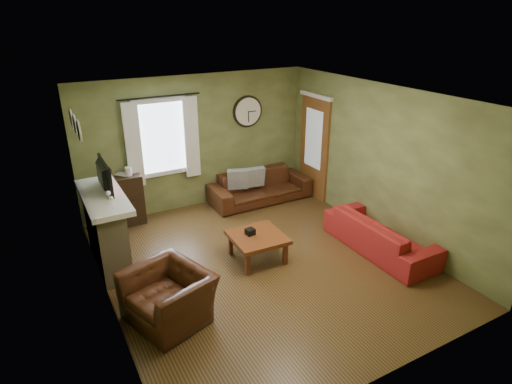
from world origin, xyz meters
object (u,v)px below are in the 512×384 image
sofa_brown (260,187)px  sofa_red (380,234)px  coffee_table (257,247)px  armchair (168,296)px  bookshelf (121,201)px

sofa_brown → sofa_red: bearing=-74.7°
coffee_table → armchair: bearing=-157.5°
bookshelf → sofa_brown: size_ratio=0.45×
sofa_brown → sofa_red: 2.81m
armchair → coffee_table: armchair is taller
bookshelf → sofa_brown: (2.76, -0.26, -0.16)m
sofa_brown → coffee_table: sofa_brown is taller
coffee_table → bookshelf: bearing=125.4°
armchair → coffee_table: 1.82m
sofa_red → coffee_table: 2.04m
sofa_brown → armchair: armchair is taller
sofa_brown → coffee_table: 2.31m
armchair → sofa_red: bearing=71.2°
sofa_red → armchair: 3.58m
sofa_brown → coffee_table: bearing=-120.3°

